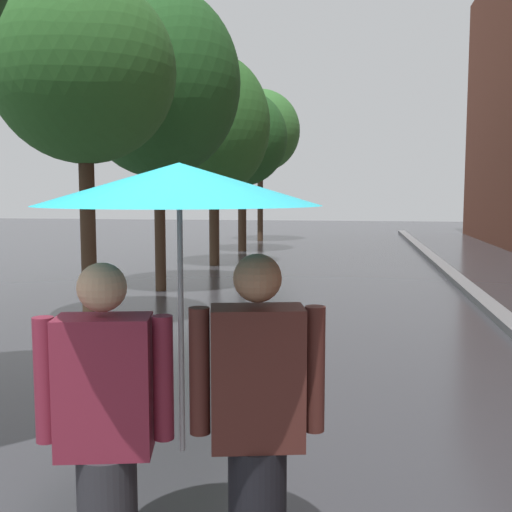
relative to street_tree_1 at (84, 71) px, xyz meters
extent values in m
cube|color=slate|center=(5.90, 3.79, -3.50)|extent=(0.30, 36.00, 0.12)
cylinder|color=#473323|center=(0.00, 0.00, -2.25)|extent=(0.21, 0.21, 2.63)
ellipsoid|color=#2D6628|center=(0.00, 0.00, 0.02)|extent=(2.52, 2.52, 2.53)
cylinder|color=#473323|center=(-0.05, 3.41, -2.24)|extent=(0.21, 0.21, 2.65)
ellipsoid|color=#235623|center=(-0.05, 3.41, 0.44)|extent=(3.16, 3.16, 3.60)
cylinder|color=#473323|center=(0.05, 7.69, -2.41)|extent=(0.26, 0.26, 2.30)
ellipsoid|color=#2D6628|center=(0.05, 7.69, 0.09)|extent=(2.93, 2.93, 3.62)
cylinder|color=#473323|center=(0.07, 11.68, -2.31)|extent=(0.27, 0.27, 2.51)
ellipsoid|color=#235623|center=(0.07, 11.68, 0.09)|extent=(2.92, 2.92, 3.07)
cylinder|color=#473323|center=(0.02, 15.95, -2.01)|extent=(0.22, 0.22, 3.10)
ellipsoid|color=#387533|center=(0.02, 15.95, 0.73)|extent=(3.09, 3.09, 3.19)
cube|color=maroon|center=(2.63, -5.71, -2.46)|extent=(0.44, 0.30, 0.60)
sphere|color=tan|center=(2.63, -5.71, -2.03)|extent=(0.21, 0.21, 0.21)
cylinder|color=maroon|center=(2.39, -5.77, -2.43)|extent=(0.09, 0.09, 0.54)
cylinder|color=maroon|center=(2.87, -5.66, -2.43)|extent=(0.09, 0.09, 0.54)
cube|color=#4C231E|center=(3.27, -5.57, -2.43)|extent=(0.44, 0.30, 0.62)
sphere|color=#9E7051|center=(3.27, -5.57, -2.00)|extent=(0.21, 0.21, 0.21)
cylinder|color=#4C231E|center=(3.03, -5.63, -2.40)|extent=(0.09, 0.09, 0.55)
cylinder|color=#4C231E|center=(3.52, -5.52, -2.40)|extent=(0.09, 0.09, 0.55)
cylinder|color=#9E9EA3|center=(2.95, -5.62, -2.22)|extent=(0.02, 0.02, 1.09)
cone|color=#1EB2C6|center=(2.95, -5.62, -1.60)|extent=(1.21, 1.21, 0.18)
camera|label=1|loc=(3.68, -8.15, -1.63)|focal=43.36mm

